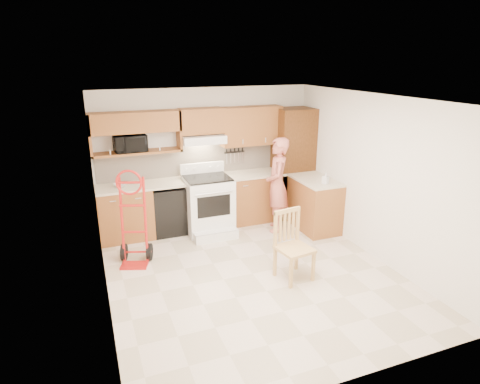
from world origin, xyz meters
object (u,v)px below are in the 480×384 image
microwave (130,143)px  person (277,185)px  hand_truck (132,223)px  range (209,200)px  dining_chair (295,247)px

microwave → person: 2.63m
person → hand_truck: 2.61m
range → hand_truck: size_ratio=0.89×
microwave → range: bearing=-23.6°
person → range: bearing=-83.2°
range → dining_chair: range is taller
person → dining_chair: person is taller
hand_truck → dining_chair: 2.41m
microwave → person: size_ratio=0.31×
person → hand_truck: size_ratio=1.27×
person → dining_chair: (-0.54, -1.67, -0.35)m
range → hand_truck: hand_truck is taller
microwave → dining_chair: size_ratio=0.52×
range → dining_chair: (0.63, -2.00, -0.10)m
person → dining_chair: bearing=4.7°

